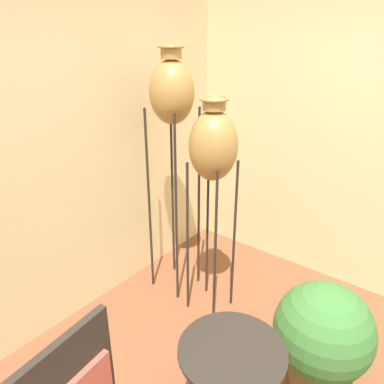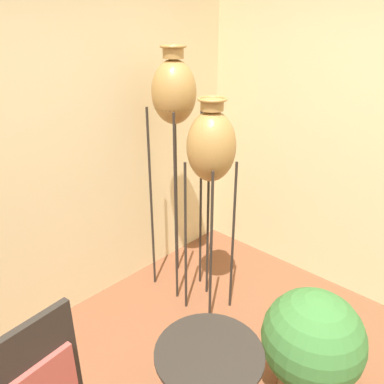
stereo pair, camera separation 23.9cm
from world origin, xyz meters
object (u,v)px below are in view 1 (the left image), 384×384
at_px(vase_stand_medium, 213,148).
at_px(vase_stand_tall, 172,97).
at_px(potted_plant, 322,335).
at_px(side_table, 231,374).

bearing_deg(vase_stand_medium, vase_stand_tall, 82.65).
relative_size(vase_stand_medium, potted_plant, 2.31).
height_order(vase_stand_medium, potted_plant, vase_stand_medium).
bearing_deg(vase_stand_medium, side_table, -138.97).
distance_m(vase_stand_tall, side_table, 1.84).
bearing_deg(vase_stand_medium, potted_plant, -100.95).
xyz_separation_m(vase_stand_medium, side_table, (-0.82, -0.71, -0.87)).
relative_size(side_table, potted_plant, 0.88).
relative_size(vase_stand_tall, vase_stand_medium, 1.18).
relative_size(vase_stand_tall, potted_plant, 2.73).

